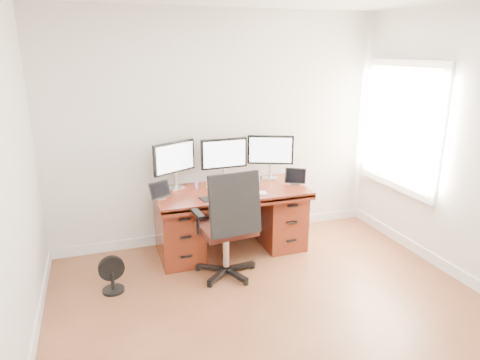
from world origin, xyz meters
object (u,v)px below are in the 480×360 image
object	(u,v)px
monitor_center	(224,155)
office_chair	(228,243)
desk	(231,217)
floor_fan	(112,275)
keyboard	(235,193)

from	to	relation	value
monitor_center	office_chair	bearing A→B (deg)	-105.40
desk	floor_fan	size ratio (longest dim) A/B	4.67
office_chair	monitor_center	size ratio (longest dim) A/B	2.10
office_chair	keyboard	xyz separation A→B (m)	(0.22, 0.42, 0.38)
monitor_center	keyboard	distance (m)	0.52
monitor_center	keyboard	size ratio (longest dim) A/B	1.96
office_chair	keyboard	distance (m)	0.60
floor_fan	monitor_center	distance (m)	1.80
keyboard	office_chair	bearing A→B (deg)	-119.12
floor_fan	keyboard	world-z (taller)	keyboard
office_chair	keyboard	size ratio (longest dim) A/B	4.12
desk	monitor_center	xyz separation A→B (m)	(0.00, 0.24, 0.68)
floor_fan	keyboard	distance (m)	1.52
desk	keyboard	bearing A→B (deg)	-89.96
office_chair	monitor_center	world-z (taller)	monitor_center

